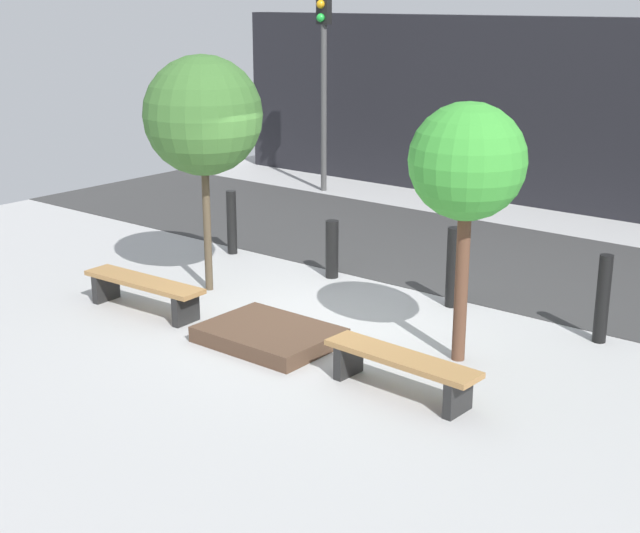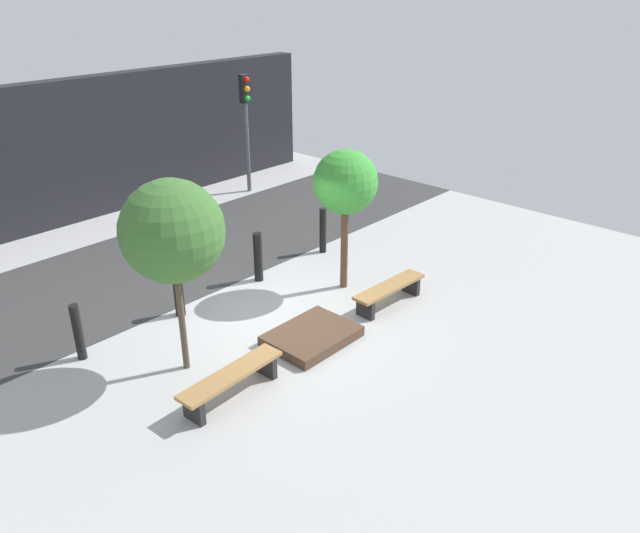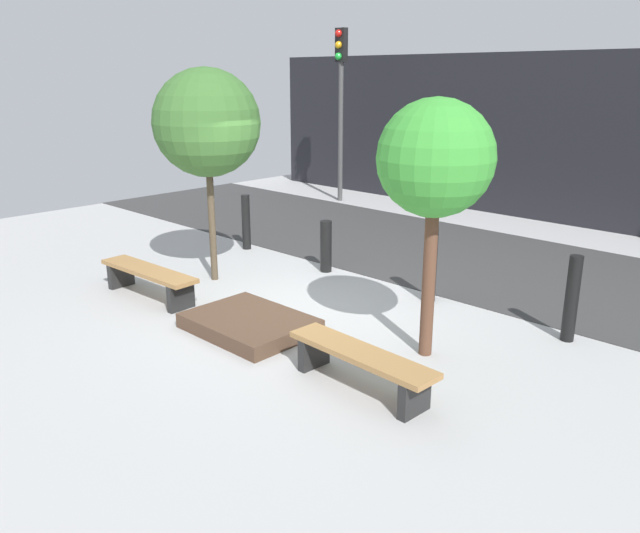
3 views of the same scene
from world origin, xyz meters
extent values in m
plane|color=#ABABAB|center=(0.00, 0.00, 0.00)|extent=(18.00, 18.00, 0.00)
cube|color=#373737|center=(0.00, 3.84, 0.01)|extent=(18.00, 4.13, 0.01)
cube|color=black|center=(0.00, 7.78, 1.79)|extent=(16.20, 0.50, 3.59)
cube|color=black|center=(-2.75, -1.19, 0.19)|extent=(0.12, 0.40, 0.38)
cube|color=black|center=(-1.26, -1.13, 0.19)|extent=(0.12, 0.40, 0.38)
cube|color=#9E7242|center=(-2.00, -1.16, 0.41)|extent=(1.87, 0.48, 0.06)
cube|color=black|center=(1.30, -1.13, 0.18)|extent=(0.12, 0.40, 0.36)
cube|color=black|center=(2.70, -1.19, 0.18)|extent=(0.12, 0.40, 0.36)
cube|color=#9E7242|center=(2.00, -1.16, 0.39)|extent=(1.77, 0.47, 0.06)
cube|color=#4E3829|center=(0.00, -0.96, 0.09)|extent=(1.54, 1.16, 0.19)
cylinder|color=#4E412F|center=(-2.00, 0.01, 1.00)|extent=(0.11, 0.11, 1.99)
sphere|color=#3B6B2E|center=(-2.00, 0.01, 2.43)|extent=(1.59, 1.59, 1.59)
cylinder|color=brown|center=(2.00, 0.01, 0.96)|extent=(0.15, 0.15, 1.91)
sphere|color=green|center=(2.00, 0.01, 2.26)|extent=(1.27, 1.27, 1.27)
cylinder|color=black|center=(-3.03, 1.53, 0.51)|extent=(0.16, 0.16, 1.02)
cylinder|color=black|center=(-1.01, 1.53, 0.43)|extent=(0.19, 0.19, 0.85)
cylinder|color=black|center=(1.01, 1.53, 0.54)|extent=(0.19, 0.19, 1.07)
cylinder|color=black|center=(3.03, 1.53, 0.54)|extent=(0.16, 0.16, 1.07)
cylinder|color=#484848|center=(-4.90, 6.21, 2.09)|extent=(0.12, 0.12, 4.18)
cube|color=black|center=(-4.90, 6.21, 3.79)|extent=(0.28, 0.16, 0.78)
sphere|color=orange|center=(-4.90, 6.10, 3.79)|extent=(0.17, 0.17, 0.17)
sphere|color=green|center=(-4.90, 6.10, 3.53)|extent=(0.17, 0.17, 0.17)
camera|label=1|loc=(6.64, -8.25, 3.94)|focal=50.00mm
camera|label=2|loc=(-6.88, -7.46, 5.91)|focal=35.00mm
camera|label=3|loc=(5.70, -5.63, 3.11)|focal=35.00mm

